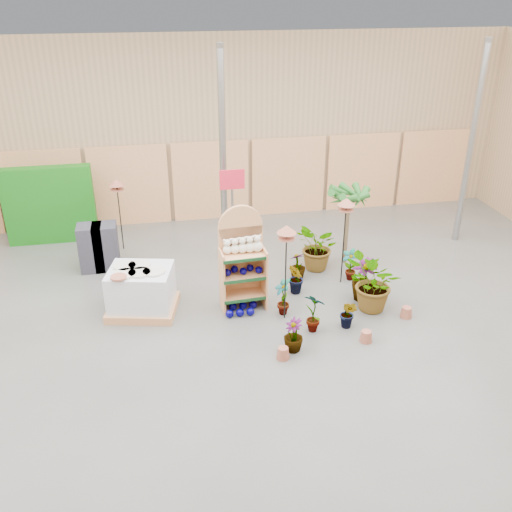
% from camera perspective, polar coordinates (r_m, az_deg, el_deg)
% --- Properties ---
extents(room, '(15.20, 12.10, 4.70)m').
position_cam_1_polar(room, '(9.36, -1.12, 4.97)').
color(room, '#4D4D4A').
rests_on(room, ground).
extents(display_shelf, '(0.85, 0.56, 1.96)m').
position_cam_1_polar(display_shelf, '(10.48, -1.44, -0.52)').
color(display_shelf, tan).
rests_on(display_shelf, ground).
extents(teddy_bears, '(0.73, 0.20, 0.32)m').
position_cam_1_polar(teddy_bears, '(10.25, -1.21, 1.01)').
color(teddy_bears, white).
rests_on(teddy_bears, display_shelf).
extents(gazing_balls_shelf, '(0.72, 0.25, 0.14)m').
position_cam_1_polar(gazing_balls_shelf, '(10.43, -1.32, -1.42)').
color(gazing_balls_shelf, '#020054').
rests_on(gazing_balls_shelf, display_shelf).
extents(gazing_balls_floor, '(0.63, 0.39, 0.15)m').
position_cam_1_polar(gazing_balls_floor, '(10.57, -1.46, -5.34)').
color(gazing_balls_floor, '#020054').
rests_on(gazing_balls_floor, ground).
extents(pallet_stack, '(1.41, 1.26, 0.90)m').
position_cam_1_polar(pallet_stack, '(10.65, -11.39, -3.41)').
color(pallet_stack, tan).
rests_on(pallet_stack, ground).
extents(charcoal_planters, '(0.80, 0.50, 1.00)m').
position_cam_1_polar(charcoal_planters, '(12.39, -15.45, 0.85)').
color(charcoal_planters, '#23232A').
rests_on(charcoal_planters, ground).
extents(trellis_stock, '(2.00, 0.30, 1.80)m').
position_cam_1_polar(trellis_stock, '(13.92, -19.93, 4.80)').
color(trellis_stock, '#136612').
rests_on(trellis_stock, ground).
extents(offer_sign, '(0.50, 0.08, 2.20)m').
position_cam_1_polar(offer_sign, '(11.51, -2.38, 5.65)').
color(offer_sign, gray).
rests_on(offer_sign, ground).
extents(bird_table_front, '(0.34, 0.34, 1.83)m').
position_cam_1_polar(bird_table_front, '(9.67, 3.08, 2.36)').
color(bird_table_front, black).
rests_on(bird_table_front, ground).
extents(bird_table_right, '(0.34, 0.34, 1.82)m').
position_cam_1_polar(bird_table_right, '(11.05, 9.03, 5.10)').
color(bird_table_right, black).
rests_on(bird_table_right, ground).
extents(bird_table_back, '(0.34, 0.34, 1.67)m').
position_cam_1_polar(bird_table_back, '(12.83, -13.77, 6.96)').
color(bird_table_back, black).
rests_on(bird_table_back, ground).
extents(palm, '(0.70, 0.70, 1.81)m').
position_cam_1_polar(palm, '(12.00, 9.27, 6.06)').
color(palm, brown).
rests_on(palm, ground).
extents(potted_plant_0, '(0.27, 0.39, 0.72)m').
position_cam_1_polar(potted_plant_0, '(10.42, 2.71, -4.05)').
color(potted_plant_0, '#205B1E').
rests_on(potted_plant_0, ground).
extents(potted_plant_3, '(0.66, 0.66, 0.84)m').
position_cam_1_polar(potted_plant_3, '(11.03, 10.73, -2.36)').
color(potted_plant_3, '#205B1E').
rests_on(potted_plant_3, ground).
extents(potted_plant_4, '(0.42, 0.41, 0.67)m').
position_cam_1_polar(potted_plant_4, '(11.74, 9.40, -0.86)').
color(potted_plant_4, '#205B1E').
rests_on(potted_plant_4, ground).
extents(potted_plant_5, '(0.30, 0.37, 0.65)m').
position_cam_1_polar(potted_plant_5, '(11.09, 4.06, -2.29)').
color(potted_plant_5, '#205B1E').
rests_on(potted_plant_5, ground).
extents(potted_plant_6, '(0.95, 1.05, 1.03)m').
position_cam_1_polar(potted_plant_6, '(11.97, 6.27, 0.87)').
color(potted_plant_6, '#205B1E').
rests_on(potted_plant_6, ground).
extents(potted_plant_7, '(0.42, 0.42, 0.59)m').
position_cam_1_polar(potted_plant_7, '(9.48, 3.76, -7.88)').
color(potted_plant_7, '#205B1E').
rests_on(potted_plant_7, ground).
extents(potted_plant_8, '(0.47, 0.48, 0.77)m').
position_cam_1_polar(potted_plant_8, '(9.95, 5.84, -5.60)').
color(potted_plant_8, '#205B1E').
rests_on(potted_plant_8, ground).
extents(potted_plant_9, '(0.39, 0.40, 0.56)m').
position_cam_1_polar(potted_plant_9, '(10.17, 9.23, -5.74)').
color(potted_plant_9, '#205B1E').
rests_on(potted_plant_9, ground).
extents(potted_plant_10, '(1.31, 1.29, 1.10)m').
position_cam_1_polar(potted_plant_10, '(10.62, 11.65, -2.81)').
color(potted_plant_10, '#205B1E').
rests_on(potted_plant_10, ground).
extents(potted_plant_11, '(0.39, 0.39, 0.58)m').
position_cam_1_polar(potted_plant_11, '(11.68, 4.20, -0.95)').
color(potted_plant_11, '#205B1E').
rests_on(potted_plant_11, ground).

